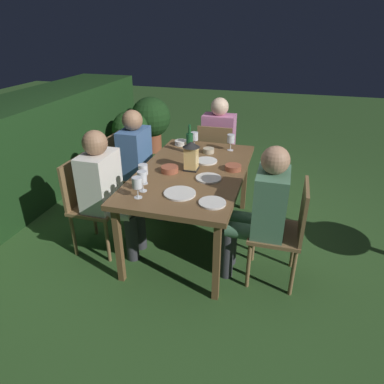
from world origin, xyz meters
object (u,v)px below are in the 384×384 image
bowl_bread (209,150)px  person_in_green (261,208)px  plate_b (206,161)px  chair_side_right_a (90,201)px  green_bottle_on_table (190,142)px  chair_head_far (216,156)px  wine_glass_b (143,170)px  wine_glass_a (194,137)px  bowl_dip (181,143)px  wine_glass_e (231,139)px  bowl_salad (170,169)px  dining_table (192,176)px  person_in_cream (107,188)px  plate_a (180,193)px  bowl_olives (233,167)px  potted_plant_by_hedge (131,133)px  chair_side_right_b (125,170)px  lantern_centerpiece (191,154)px  plate_c (209,178)px  wine_glass_d (137,184)px  plate_d (212,203)px  chair_side_left_a (285,229)px  potted_plant_corner (151,120)px  person_in_pink (220,139)px  person_in_blue (141,159)px

bowl_bread → person_in_green: bearing=-143.9°
bowl_bread → plate_b: bearing=-171.9°
chair_side_right_a → green_bottle_on_table: bearing=-41.4°
chair_head_far → wine_glass_b: (-1.44, 0.31, 0.36)m
wine_glass_a → green_bottle_on_table: bearing=177.5°
wine_glass_a → bowl_dip: (0.05, 0.16, -0.09)m
green_bottle_on_table → wine_glass_e: size_ratio=1.72×
wine_glass_e → bowl_salad: bearing=149.4°
dining_table → wine_glass_a: size_ratio=9.66×
wine_glass_b → bowl_dip: (1.02, -0.00, -0.09)m
wine_glass_a → bowl_bread: size_ratio=1.48×
person_in_cream → wine_glass_a: person_in_cream is taller
plate_a → bowl_olives: bowl_olives is taller
green_bottle_on_table → plate_b: size_ratio=1.39×
plate_a → potted_plant_by_hedge: bearing=33.6°
chair_side_right_b → wine_glass_a: (0.23, -0.72, 0.36)m
lantern_centerpiece → plate_c: 0.29m
wine_glass_d → plate_d: (0.06, -0.57, -0.11)m
wine_glass_e → potted_plant_by_hedge: size_ratio=0.21×
chair_side_right_b → wine_glass_e: size_ratio=5.15×
chair_head_far → potted_plant_by_hedge: bearing=66.6°
chair_side_right_a → plate_d: bearing=-99.6°
chair_side_left_a → wine_glass_b: wine_glass_b is taller
bowl_salad → chair_side_left_a: bearing=-104.9°
chair_head_far → plate_d: bearing=-169.1°
chair_side_right_a → chair_head_far: (1.43, -0.86, 0.00)m
person_in_green → potted_plant_corner: (2.64, 1.98, -0.11)m
bowl_olives → bowl_bread: 0.49m
person_in_green → potted_plant_corner: person_in_green is taller
chair_head_far → plate_c: chair_head_far is taller
plate_c → bowl_salad: 0.37m
wine_glass_d → bowl_olives: 0.96m
person_in_pink → bowl_dip: (-0.61, 0.30, 0.12)m
wine_glass_a → potted_plant_by_hedge: (1.07, 1.25, -0.37)m
dining_table → plate_c: 0.24m
plate_d → chair_side_left_a: bearing=-69.9°
chair_side_right_a → person_in_blue: bearing=-14.9°
bowl_dip → potted_plant_by_hedge: 1.52m
bowl_salad → bowl_bread: bearing=-21.0°
plate_a → chair_side_left_a: bearing=-81.9°
person_in_pink → person_in_blue: 1.11m
green_bottle_on_table → bowl_salad: size_ratio=1.87×
bowl_bread → bowl_salad: bowl_salad is taller
green_bottle_on_table → potted_plant_corner: bearing=32.5°
chair_head_far → bowl_salad: size_ratio=5.61×
wine_glass_a → bowl_bread: (-0.11, -0.18, -0.09)m
person_in_green → bowl_dip: 1.41m
plate_c → bowl_salad: (0.05, 0.37, 0.02)m
wine_glass_b → plate_a: size_ratio=0.67×
wine_glass_e → chair_head_far: bearing=28.5°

